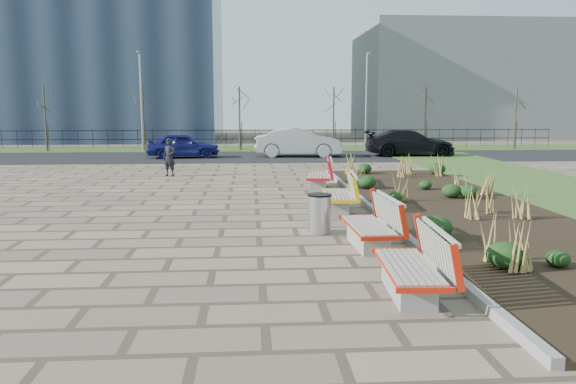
{
  "coord_description": "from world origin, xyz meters",
  "views": [
    {
      "loc": [
        0.67,
        -9.43,
        2.8
      ],
      "look_at": [
        1.5,
        3.0,
        0.9
      ],
      "focal_mm": 35.0,
      "sensor_mm": 36.0,
      "label": 1
    }
  ],
  "objects": [
    {
      "name": "car_blue",
      "position": [
        -3.01,
        21.62,
        0.69
      ],
      "size": [
        4.07,
        2.0,
        1.34
      ],
      "primitive_type": "imported",
      "rotation": [
        0.0,
        0.0,
        1.68
      ],
      "color": "navy",
      "rests_on": "road"
    },
    {
      "name": "tree_f",
      "position": [
        18.0,
        26.5,
        2.04
      ],
      "size": [
        1.4,
        1.4,
        4.0
      ],
      "primitive_type": null,
      "color": "#4C3D2D",
      "rests_on": "grass_verge_far"
    },
    {
      "name": "tree_e",
      "position": [
        12.0,
        26.5,
        2.04
      ],
      "size": [
        1.4,
        1.4,
        4.0
      ],
      "primitive_type": null,
      "color": "#4C3D2D",
      "rests_on": "grass_verge_far"
    },
    {
      "name": "lamp_west",
      "position": [
        -6.0,
        26.0,
        3.04
      ],
      "size": [
        0.24,
        0.6,
        6.0
      ],
      "primitive_type": null,
      "color": "gray",
      "rests_on": "grass_verge_far"
    },
    {
      "name": "tree_c",
      "position": [
        0.0,
        26.5,
        2.04
      ],
      "size": [
        1.4,
        1.4,
        4.0
      ],
      "primitive_type": null,
      "color": "#4C3D2D",
      "rests_on": "grass_verge_far"
    },
    {
      "name": "grass_verge_far",
      "position": [
        0.0,
        28.0,
        0.02
      ],
      "size": [
        80.0,
        5.0,
        0.04
      ],
      "primitive_type": "cube",
      "color": "#33511E",
      "rests_on": "ground"
    },
    {
      "name": "lamp_east",
      "position": [
        8.0,
        26.0,
        3.04
      ],
      "size": [
        0.24,
        0.6,
        6.0
      ],
      "primitive_type": null,
      "color": "gray",
      "rests_on": "grass_verge_far"
    },
    {
      "name": "car_black",
      "position": [
        9.72,
        21.97,
        0.75
      ],
      "size": [
        5.09,
        2.18,
        1.46
      ],
      "primitive_type": "imported",
      "rotation": [
        0.0,
        0.0,
        1.54
      ],
      "color": "black",
      "rests_on": "road"
    },
    {
      "name": "railing_fence",
      "position": [
        0.0,
        29.5,
        0.64
      ],
      "size": [
        44.0,
        0.1,
        1.2
      ],
      "primitive_type": null,
      "color": "black",
      "rests_on": "grass_verge_far"
    },
    {
      "name": "litter_bin",
      "position": [
        2.19,
        2.77,
        0.43
      ],
      "size": [
        0.51,
        0.51,
        0.86
      ],
      "primitive_type": "cylinder",
      "color": "#B2B2B7",
      "rests_on": "ground"
    },
    {
      "name": "planting_bed",
      "position": [
        6.25,
        5.0,
        0.05
      ],
      "size": [
        4.5,
        18.0,
        0.1
      ],
      "primitive_type": "cube",
      "color": "black",
      "rests_on": "ground"
    },
    {
      "name": "tree_b",
      "position": [
        -6.0,
        26.5,
        2.04
      ],
      "size": [
        1.4,
        1.4,
        4.0
      ],
      "primitive_type": null,
      "color": "#4C3D2D",
      "rests_on": "grass_verge_far"
    },
    {
      "name": "tree_a",
      "position": [
        -12.0,
        26.5,
        2.04
      ],
      "size": [
        1.4,
        1.4,
        4.0
      ],
      "primitive_type": null,
      "color": "#4C3D2D",
      "rests_on": "grass_verge_far"
    },
    {
      "name": "bench_c",
      "position": [
        3.0,
        5.42,
        0.5
      ],
      "size": [
        1.08,
        2.17,
        1.0
      ],
      "primitive_type": null,
      "rotation": [
        0.0,
        0.0,
        -0.09
      ],
      "color": "yellow",
      "rests_on": "ground"
    },
    {
      "name": "car_silver",
      "position": [
        3.38,
        21.88,
        0.82
      ],
      "size": [
        4.98,
        2.13,
        1.59
      ],
      "primitive_type": "imported",
      "rotation": [
        0.0,
        0.0,
        1.48
      ],
      "color": "#A0A3A8",
      "rests_on": "road"
    },
    {
      "name": "road",
      "position": [
        0.0,
        22.0,
        0.01
      ],
      "size": [
        80.0,
        7.0,
        0.02
      ],
      "primitive_type": "cube",
      "color": "black",
      "rests_on": "ground"
    },
    {
      "name": "bench_a",
      "position": [
        3.0,
        -1.48,
        0.5
      ],
      "size": [
        1.02,
        2.15,
        1.0
      ],
      "primitive_type": null,
      "rotation": [
        0.0,
        0.0,
        -0.06
      ],
      "color": "red",
      "rests_on": "ground"
    },
    {
      "name": "tree_d",
      "position": [
        6.0,
        26.5,
        2.04
      ],
      "size": [
        1.4,
        1.4,
        4.0
      ],
      "primitive_type": null,
      "color": "#4C3D2D",
      "rests_on": "grass_verge_far"
    },
    {
      "name": "ground",
      "position": [
        0.0,
        0.0,
        0.0
      ],
      "size": [
        120.0,
        120.0,
        0.0
      ],
      "primitive_type": "plane",
      "color": "#806D58",
      "rests_on": "ground"
    },
    {
      "name": "pedestrian",
      "position": [
        -2.61,
        13.46,
        0.77
      ],
      "size": [
        0.67,
        0.57,
        1.54
      ],
      "primitive_type": "imported",
      "rotation": [
        0.0,
        0.0,
        -0.44
      ],
      "color": "black",
      "rests_on": "ground"
    },
    {
      "name": "building_grey",
      "position": [
        20.0,
        42.0,
        5.0
      ],
      "size": [
        18.0,
        12.0,
        10.0
      ],
      "primitive_type": "cube",
      "color": "slate",
      "rests_on": "ground"
    },
    {
      "name": "bench_d",
      "position": [
        3.0,
        9.74,
        0.5
      ],
      "size": [
        1.15,
        2.19,
        1.0
      ],
      "primitive_type": null,
      "rotation": [
        0.0,
        0.0,
        -0.12
      ],
      "color": "red",
      "rests_on": "ground"
    },
    {
      "name": "bench_b",
      "position": [
        3.0,
        1.44,
        0.5
      ],
      "size": [
        0.98,
        2.13,
        1.0
      ],
      "primitive_type": null,
      "rotation": [
        0.0,
        0.0,
        0.04
      ],
      "color": "red",
      "rests_on": "ground"
    },
    {
      "name": "planting_curb",
      "position": [
        3.92,
        5.0,
        0.07
      ],
      "size": [
        0.16,
        18.0,
        0.15
      ],
      "primitive_type": "cube",
      "color": "gray",
      "rests_on": "ground"
    }
  ]
}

